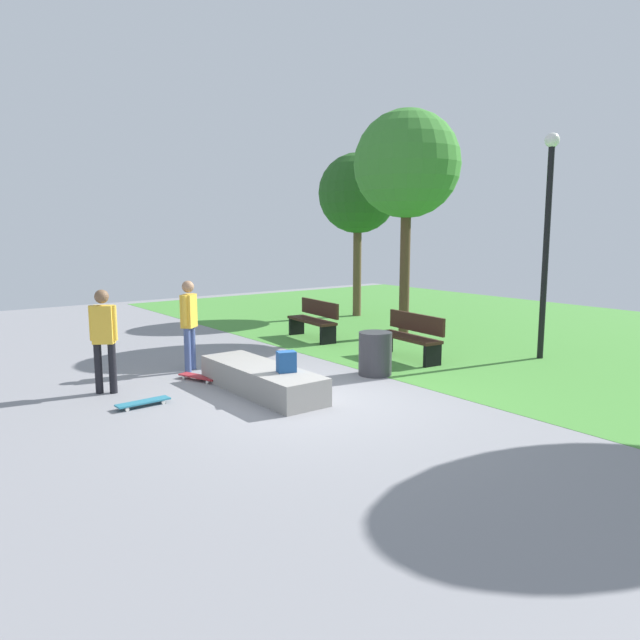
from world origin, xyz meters
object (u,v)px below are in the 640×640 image
(park_bench_near_path, at_px, (314,319))
(tree_slender_maple, at_px, (358,194))
(skater_watching, at_px, (189,319))
(skateboard_spare, at_px, (143,402))
(lamp_post, at_px, (547,225))
(tree_broad_elm, at_px, (407,165))
(backpack_on_ledge, at_px, (286,362))
(park_bench_near_lamppost, at_px, (410,335))
(skateboard_by_ledge, at_px, (199,377))
(concrete_ledge, at_px, (261,379))
(trash_bin, at_px, (375,353))
(skater_performing_trick, at_px, (104,333))

(park_bench_near_path, bearing_deg, tree_slender_maple, 124.74)
(skater_watching, xyz_separation_m, skateboard_spare, (1.66, -1.54, -0.91))
(tree_slender_maple, xyz_separation_m, lamp_post, (6.78, -0.95, -0.92))
(lamp_post, bearing_deg, tree_broad_elm, -173.58)
(skateboard_spare, xyz_separation_m, park_bench_near_path, (-2.83, 5.27, 0.42))
(backpack_on_ledge, xyz_separation_m, park_bench_near_path, (-3.78, 3.36, -0.10))
(skater_watching, xyz_separation_m, park_bench_near_lamppost, (1.76, 3.94, -0.49))
(tree_broad_elm, bearing_deg, skateboard_by_ledge, -81.07)
(concrete_ledge, relative_size, park_bench_near_path, 1.60)
(concrete_ledge, bearing_deg, skateboard_spare, -102.10)
(concrete_ledge, xyz_separation_m, park_bench_near_lamppost, (-0.28, 3.67, 0.27))
(trash_bin, bearing_deg, skateboard_by_ledge, -119.71)
(tree_slender_maple, bearing_deg, skater_watching, -63.79)
(lamp_post, distance_m, trash_bin, 4.38)
(skateboard_spare, bearing_deg, tree_slender_maple, 120.85)
(concrete_ledge, xyz_separation_m, tree_slender_maple, (-5.52, 6.78, 3.37))
(backpack_on_ledge, xyz_separation_m, lamp_post, (0.69, 5.73, 2.08))
(backpack_on_ledge, distance_m, trash_bin, 2.16)
(skateboard_spare, bearing_deg, park_bench_near_lamppost, 88.93)
(skateboard_by_ledge, distance_m, park_bench_near_lamppost, 4.29)
(lamp_post, xyz_separation_m, trash_bin, (-1.01, -3.60, -2.28))
(tree_slender_maple, height_order, trash_bin, tree_slender_maple)
(skater_performing_trick, relative_size, park_bench_near_path, 1.01)
(tree_broad_elm, bearing_deg, trash_bin, -52.38)
(tree_broad_elm, bearing_deg, lamp_post, 6.42)
(concrete_ledge, bearing_deg, trash_bin, 83.53)
(concrete_ledge, height_order, backpack_on_ledge, backpack_on_ledge)
(skateboard_by_ledge, bearing_deg, concrete_ledge, 20.09)
(concrete_ledge, relative_size, skateboard_by_ledge, 3.21)
(backpack_on_ledge, xyz_separation_m, park_bench_near_lamppost, (-0.85, 3.57, -0.10))
(skateboard_by_ledge, bearing_deg, skater_watching, 164.89)
(park_bench_near_lamppost, bearing_deg, skater_watching, -114.11)
(tree_broad_elm, xyz_separation_m, trash_bin, (2.47, -3.21, -3.68))
(lamp_post, bearing_deg, skateboard_spare, -102.16)
(skater_watching, bearing_deg, concrete_ledge, 7.42)
(skateboard_by_ledge, bearing_deg, trash_bin, 60.29)
(skateboard_spare, relative_size, tree_slender_maple, 0.17)
(park_bench_near_path, bearing_deg, skater_performing_trick, -72.05)
(concrete_ledge, height_order, park_bench_near_path, park_bench_near_path)
(skateboard_by_ledge, xyz_separation_m, tree_broad_elm, (-0.93, 5.91, 4.00))
(skater_performing_trick, height_order, lamp_post, lamp_post)
(concrete_ledge, distance_m, park_bench_near_lamppost, 3.70)
(tree_slender_maple, height_order, lamp_post, tree_slender_maple)
(park_bench_near_path, xyz_separation_m, trash_bin, (3.47, -1.23, -0.09))
(backpack_on_ledge, bearing_deg, park_bench_near_path, 67.43)
(backpack_on_ledge, height_order, lamp_post, lamp_post)
(park_bench_near_lamppost, bearing_deg, trash_bin, -69.54)
(park_bench_near_lamppost, distance_m, lamp_post, 3.44)
(skateboard_spare, xyz_separation_m, tree_broad_elm, (-1.83, 7.25, 4.00))
(tree_broad_elm, relative_size, trash_bin, 6.90)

